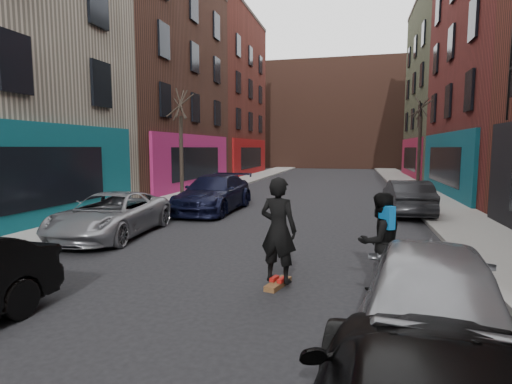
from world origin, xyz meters
The scene contains 13 objects.
sidewalk_left centered at (-6.25, 30.00, 0.07)m, with size 2.50×84.00×0.13m, color gray.
sidewalk_right centered at (6.25, 30.00, 0.07)m, with size 2.50×84.00×0.13m, color gray.
buildings_left centered at (-13.50, 16.00, 8.25)m, with size 12.00×56.00×16.50m, color #501C16.
building_far centered at (0.00, 56.00, 7.00)m, with size 40.00×10.00×14.00m, color #47281E.
tree_left_far centered at (-6.20, 18.00, 3.38)m, with size 2.00×2.00×6.50m, color black, non-canonical shape.
tree_right_far centered at (6.20, 24.00, 3.53)m, with size 2.00×2.00×6.80m, color black, non-canonical shape.
parked_left_far centered at (-4.60, 9.33, 0.66)m, with size 2.18×4.73×1.31m, color gray.
parked_left_end centered at (-3.20, 14.59, 0.77)m, with size 2.14×5.27×1.53m, color black.
parked_right_far centered at (3.57, 4.60, 0.75)m, with size 1.76×4.38×1.49m, color gray.
parked_right_end centered at (4.60, 15.63, 0.70)m, with size 1.48×4.23×1.39m, color black.
skateboard centered at (1.13, 6.17, 0.05)m, with size 0.22×0.80×0.10m, color brown.
skateboarder centered at (1.13, 6.17, 1.11)m, with size 0.74×0.49×2.03m, color black.
pedestrian centered at (3.00, 6.44, 0.93)m, with size 1.14×1.09×1.85m.
Camera 1 is at (2.50, -1.19, 2.67)m, focal length 28.00 mm.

